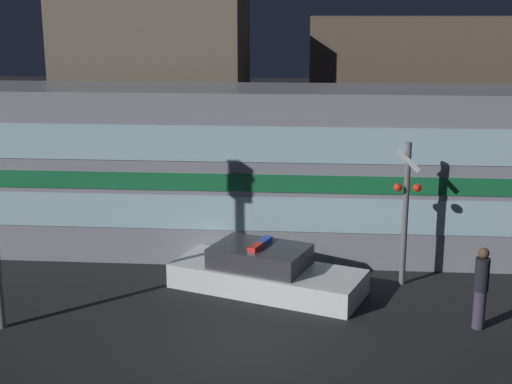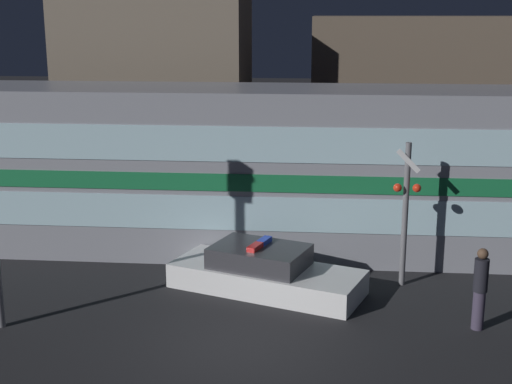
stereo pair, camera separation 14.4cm
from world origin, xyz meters
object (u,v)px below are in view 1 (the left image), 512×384
train (246,170)px  pedestrian (481,287)px  police_car (265,273)px  crossing_signal_near (406,208)px

train → pedestrian: (5.34, -4.80, -1.34)m
train → pedestrian: 7.30m
police_car → train: bearing=123.7°
pedestrian → crossing_signal_near: crossing_signal_near is taller
train → pedestrian: bearing=-42.0°
pedestrian → crossing_signal_near: 2.90m
train → police_car: bearing=-76.4°
train → police_car: (0.73, -3.04, -1.82)m
train → police_car: train is taller
train → crossing_signal_near: bearing=-31.0°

